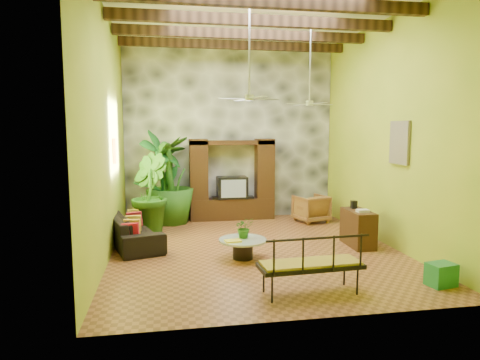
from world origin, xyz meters
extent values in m
plane|color=brown|center=(0.00, 0.00, 0.00)|extent=(7.00, 7.00, 0.00)
cube|color=silver|center=(0.00, 0.00, 5.00)|extent=(6.00, 7.00, 0.02)
cube|color=#91AE27|center=(0.00, 3.50, 2.50)|extent=(6.00, 0.02, 5.00)
cube|color=#91AE27|center=(-3.00, 0.00, 2.50)|extent=(0.02, 7.00, 5.00)
cube|color=#91AE27|center=(3.00, 0.00, 2.50)|extent=(0.02, 7.00, 5.00)
cube|color=#36383E|center=(0.00, 3.44, 2.50)|extent=(5.98, 0.10, 4.98)
cube|color=#382212|center=(0.00, -1.30, 4.78)|extent=(5.95, 0.16, 0.22)
cube|color=#382212|center=(0.00, 0.00, 4.78)|extent=(5.95, 0.16, 0.22)
cube|color=#382212|center=(0.00, 1.30, 4.78)|extent=(5.95, 0.16, 0.22)
cube|color=#382212|center=(0.00, 2.60, 4.78)|extent=(5.95, 0.16, 0.22)
cube|color=#341D0E|center=(0.00, 3.14, 0.30)|extent=(2.40, 0.50, 0.60)
cube|color=#341D0E|center=(-0.95, 3.14, 1.30)|extent=(0.50, 0.48, 2.00)
cube|color=#341D0E|center=(0.95, 3.14, 1.30)|extent=(0.50, 0.48, 2.00)
cube|color=#341D0E|center=(0.00, 3.14, 2.20)|extent=(2.40, 0.48, 0.12)
cube|color=black|center=(0.00, 3.12, 0.92)|extent=(0.85, 0.52, 0.62)
cube|color=#8C99A8|center=(0.00, 2.85, 0.92)|extent=(0.70, 0.02, 0.50)
cylinder|color=#B7B8BC|center=(-0.20, -0.40, 4.10)|extent=(0.04, 0.04, 1.80)
cylinder|color=#B7B8BC|center=(-0.20, -0.40, 3.20)|extent=(0.18, 0.18, 0.12)
cube|color=#B7B8BC|center=(0.15, -0.31, 3.18)|extent=(0.58, 0.26, 0.01)
cube|color=#B7B8BC|center=(-0.29, -0.05, 3.18)|extent=(0.26, 0.58, 0.01)
cube|color=#B7B8BC|center=(-0.55, -0.49, 3.18)|extent=(0.58, 0.26, 0.01)
cube|color=#B7B8BC|center=(-0.11, -0.75, 3.18)|extent=(0.26, 0.58, 0.01)
cylinder|color=#B7B8BC|center=(1.60, 1.20, 4.10)|extent=(0.04, 0.04, 1.80)
cylinder|color=#B7B8BC|center=(1.60, 1.20, 3.20)|extent=(0.18, 0.18, 0.12)
cube|color=#B7B8BC|center=(1.95, 1.29, 3.18)|extent=(0.58, 0.26, 0.01)
cube|color=#B7B8BC|center=(1.51, 1.55, 3.18)|extent=(0.26, 0.58, 0.01)
cube|color=#B7B8BC|center=(1.25, 1.11, 3.18)|extent=(0.58, 0.26, 0.01)
cube|color=#B7B8BC|center=(1.69, 0.85, 3.18)|extent=(0.26, 0.58, 0.01)
cube|color=orange|center=(-2.96, 1.00, 2.10)|extent=(0.06, 0.32, 0.55)
cube|color=#255489|center=(2.96, -0.60, 2.30)|extent=(0.06, 0.70, 0.90)
imported|color=black|center=(-2.60, 0.76, 0.33)|extent=(1.48, 2.43, 0.66)
imported|color=olive|center=(2.12, 2.38, 0.38)|extent=(1.00, 1.01, 0.76)
imported|color=#185E20|center=(-1.99, 2.92, 1.28)|extent=(1.56, 1.62, 2.56)
imported|color=#225616|center=(-2.30, 1.88, 1.00)|extent=(1.18, 1.32, 1.99)
imported|color=#285F19|center=(-1.75, 2.90, 1.19)|extent=(1.80, 1.80, 2.38)
cylinder|color=black|center=(-0.37, -0.64, 0.18)|extent=(0.41, 0.41, 0.36)
cylinder|color=silver|center=(-0.37, -0.64, 0.38)|extent=(0.96, 0.96, 0.04)
imported|color=#235817|center=(-0.32, -0.53, 0.61)|extent=(0.42, 0.37, 0.42)
cube|color=yellow|center=(-0.60, -0.81, 0.42)|extent=(0.33, 0.25, 0.03)
cube|color=black|center=(0.35, -2.62, 0.45)|extent=(1.67, 0.65, 0.07)
cube|color=#A88A27|center=(0.35, -2.62, 0.49)|extent=(1.59, 0.59, 0.06)
cube|color=black|center=(0.35, -2.91, 0.72)|extent=(1.64, 0.14, 0.54)
cube|color=#351A11|center=(2.32, -0.15, 0.40)|extent=(0.46, 1.00, 0.80)
cube|color=#1D6D25|center=(2.60, -2.67, 0.19)|extent=(0.49, 0.40, 0.38)
camera|label=1|loc=(-1.86, -8.83, 2.59)|focal=32.00mm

